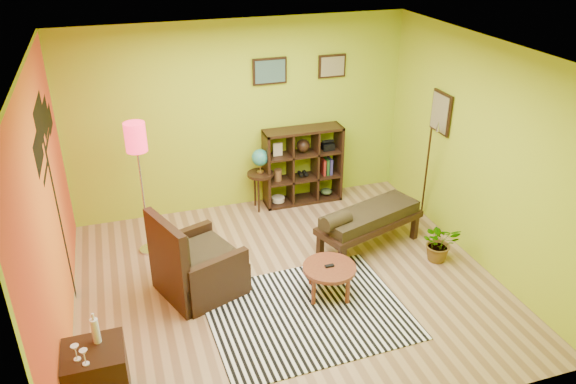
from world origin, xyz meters
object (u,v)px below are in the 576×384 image
object	(u,v)px
floor_lamp	(137,149)
cube_shelf	(304,166)
potted_plant	(439,246)
side_cabinet	(97,377)
coffee_table	(329,270)
armchair	(195,268)
bench	(368,219)
globe_table	(260,164)

from	to	relation	value
floor_lamp	cube_shelf	world-z (taller)	floor_lamp
potted_plant	side_cabinet	bearing A→B (deg)	-164.83
potted_plant	cube_shelf	bearing A→B (deg)	117.98
side_cabinet	coffee_table	bearing A→B (deg)	19.18
armchair	side_cabinet	xyz separation A→B (m)	(-1.13, -1.45, -0.00)
cube_shelf	bench	xyz separation A→B (m)	(0.35, -1.56, -0.15)
coffee_table	globe_table	bearing A→B (deg)	94.74
coffee_table	globe_table	world-z (taller)	globe_table
armchair	floor_lamp	world-z (taller)	floor_lamp
cube_shelf	bench	world-z (taller)	cube_shelf
armchair	cube_shelf	xyz separation A→B (m)	(1.99, 1.82, 0.28)
floor_lamp	potted_plant	xyz separation A→B (m)	(3.56, -1.38, -1.26)
cube_shelf	potted_plant	xyz separation A→B (m)	(1.12, -2.12, -0.40)
coffee_table	side_cabinet	bearing A→B (deg)	-160.82
side_cabinet	potted_plant	bearing A→B (deg)	15.17
coffee_table	globe_table	distance (m)	2.36
side_cabinet	potted_plant	xyz separation A→B (m)	(4.24, 1.15, -0.12)
floor_lamp	potted_plant	world-z (taller)	floor_lamp
armchair	potted_plant	distance (m)	3.13
armchair	floor_lamp	bearing A→B (deg)	112.60
coffee_table	side_cabinet	world-z (taller)	side_cabinet
floor_lamp	coffee_table	bearing A→B (deg)	-40.07
cube_shelf	bench	distance (m)	1.61
armchair	globe_table	xyz separation A→B (m)	(1.29, 1.78, 0.41)
cube_shelf	side_cabinet	bearing A→B (deg)	-133.64
armchair	side_cabinet	bearing A→B (deg)	-127.97
coffee_table	armchair	distance (m)	1.57
armchair	cube_shelf	bearing A→B (deg)	42.49
side_cabinet	floor_lamp	size ratio (longest dim) A/B	0.53
coffee_table	globe_table	xyz separation A→B (m)	(-0.19, 2.31, 0.40)
armchair	floor_lamp	xyz separation A→B (m)	(-0.45, 1.09, 1.14)
side_cabinet	armchair	bearing A→B (deg)	52.03
coffee_table	floor_lamp	distance (m)	2.77
bench	armchair	bearing A→B (deg)	-173.68
side_cabinet	bench	bearing A→B (deg)	26.20
potted_plant	armchair	bearing A→B (deg)	174.56
floor_lamp	cube_shelf	distance (m)	2.69
floor_lamp	potted_plant	size ratio (longest dim) A/B	3.44
floor_lamp	bench	distance (m)	3.08
coffee_table	armchair	size ratio (longest dim) A/B	0.56
side_cabinet	potted_plant	world-z (taller)	side_cabinet
floor_lamp	cube_shelf	xyz separation A→B (m)	(2.44, 0.73, -0.86)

